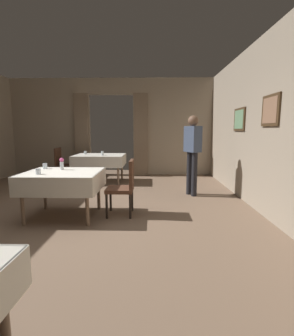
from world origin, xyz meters
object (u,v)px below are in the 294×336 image
at_px(chair_mid_right, 125,185).
at_px(glass_mid_b, 45,166).
at_px(dining_table_far, 100,158).
at_px(chair_far_left, 62,163).
at_px(flower_vase_mid, 62,163).
at_px(person_waiter_by_doorway, 192,149).
at_px(dining_table_mid, 63,178).
at_px(glass_mid_c, 38,172).
at_px(glass_far_b, 102,153).
at_px(glass_far_a, 85,153).

bearing_deg(chair_mid_right, glass_mid_b, 171.88).
bearing_deg(dining_table_far, chair_far_left, 176.08).
distance_m(flower_vase_mid, person_waiter_by_doorway, 2.69).
bearing_deg(dining_table_far, chair_mid_right, -69.98).
xyz_separation_m(dining_table_mid, chair_mid_right, (0.99, 0.11, -0.13)).
relative_size(glass_mid_c, glass_far_b, 0.72).
relative_size(dining_table_far, chair_mid_right, 1.45).
bearing_deg(dining_table_mid, flower_vase_mid, 111.81).
relative_size(glass_mid_b, person_waiter_by_doorway, 0.05).
height_order(dining_table_mid, flower_vase_mid, flower_vase_mid).
bearing_deg(person_waiter_by_doorway, chair_mid_right, -134.75).
distance_m(dining_table_far, glass_mid_b, 2.54).
bearing_deg(glass_far_a, chair_mid_right, -63.60).
xyz_separation_m(dining_table_far, chair_far_left, (-1.06, 0.07, -0.14)).
bearing_deg(glass_far_a, person_waiter_by_doorway, -28.98).
distance_m(flower_vase_mid, glass_mid_c, 0.49).
bearing_deg(glass_mid_c, dining_table_mid, 39.82).
relative_size(chair_mid_right, glass_far_a, 9.79).
bearing_deg(flower_vase_mid, glass_mid_b, 162.31).
xyz_separation_m(glass_mid_b, glass_far_a, (-0.00, 2.64, 0.00)).
distance_m(flower_vase_mid, glass_far_a, 2.77).
bearing_deg(glass_far_a, chair_far_left, -173.67).
relative_size(dining_table_mid, glass_far_a, 12.72).
xyz_separation_m(flower_vase_mid, glass_far_a, (-0.34, 2.75, -0.06)).
distance_m(glass_mid_c, glass_far_b, 2.90).
bearing_deg(glass_mid_b, glass_far_a, 90.04).
relative_size(dining_table_far, glass_mid_c, 16.14).
bearing_deg(glass_mid_c, glass_mid_b, 103.52).
bearing_deg(flower_vase_mid, glass_far_b, 85.30).
xyz_separation_m(glass_mid_c, person_waiter_by_doorway, (2.59, 1.68, 0.23)).
relative_size(dining_table_far, glass_far_a, 14.18).
xyz_separation_m(chair_mid_right, glass_far_a, (-1.41, 2.84, 0.28)).
height_order(glass_mid_b, person_waiter_by_doorway, person_waiter_by_doorway).
bearing_deg(glass_mid_b, glass_mid_c, -76.48).
bearing_deg(chair_mid_right, dining_table_mid, -173.52).
bearing_deg(person_waiter_by_doorway, glass_far_a, 151.02).
height_order(chair_far_left, glass_far_a, chair_far_left).
bearing_deg(glass_mid_c, dining_table_far, 84.52).
height_order(glass_mid_c, glass_far_a, glass_far_a).
height_order(dining_table_far, flower_vase_mid, flower_vase_mid).
bearing_deg(dining_table_mid, chair_far_left, 110.06).
distance_m(chair_mid_right, flower_vase_mid, 1.13).
bearing_deg(person_waiter_by_doorway, glass_mid_c, -147.05).
distance_m(chair_mid_right, glass_mid_b, 1.45).
xyz_separation_m(chair_mid_right, glass_far_b, (-0.87, 2.52, 0.29)).
distance_m(dining_table_mid, person_waiter_by_doorway, 2.75).
distance_m(glass_mid_b, person_waiter_by_doorway, 2.96).
relative_size(chair_mid_right, chair_far_left, 1.00).
bearing_deg(person_waiter_by_doorway, flower_vase_mid, -152.64).
bearing_deg(glass_mid_b, dining_table_mid, -36.74).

